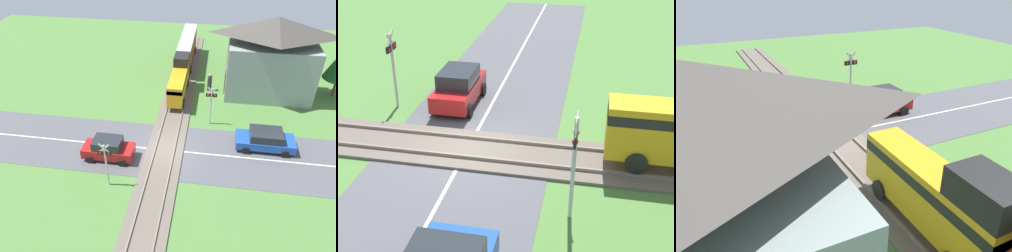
{
  "view_description": "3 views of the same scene",
  "coord_description": "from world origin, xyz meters",
  "views": [
    {
      "loc": [
        3.13,
        -18.95,
        15.9
      ],
      "look_at": [
        0.0,
        1.5,
        1.2
      ],
      "focal_mm": 35.0,
      "sensor_mm": 36.0,
      "label": 1
    },
    {
      "loc": [
        14.53,
        4.44,
        8.98
      ],
      "look_at": [
        0.0,
        1.5,
        1.2
      ],
      "focal_mm": 50.0,
      "sensor_mm": 36.0,
      "label": 2
    },
    {
      "loc": [
        6.24,
        14.69,
        8.04
      ],
      "look_at": [
        0.0,
        1.5,
        1.2
      ],
      "focal_mm": 35.0,
      "sensor_mm": 36.0,
      "label": 3
    }
  ],
  "objects": [
    {
      "name": "train",
      "position": [
        0.0,
        12.66,
        1.87
      ],
      "size": [
        1.58,
        14.93,
        3.18
      ],
      "color": "gold",
      "rests_on": "track_bed"
    },
    {
      "name": "crossing_signal_east_approach",
      "position": [
        3.14,
        4.1,
        2.19
      ],
      "size": [
        0.9,
        0.18,
        3.45
      ],
      "color": "#B7B7B7",
      "rests_on": "ground_plane"
    },
    {
      "name": "pedestrian_by_station",
      "position": [
        2.84,
        9.93,
        0.8
      ],
      "size": [
        0.43,
        0.43,
        1.76
      ],
      "color": "#333338",
      "rests_on": "ground_plane"
    },
    {
      "name": "crossing_signal_west_approach",
      "position": [
        -3.14,
        -4.1,
        2.19
      ],
      "size": [
        0.9,
        0.18,
        3.45
      ],
      "color": "#B7B7B7",
      "rests_on": "ground_plane"
    },
    {
      "name": "ground_plane",
      "position": [
        0.0,
        0.0,
        0.0
      ],
      "size": [
        60.0,
        60.0,
        0.0
      ],
      "primitive_type": "plane",
      "color": "#4C7A38"
    },
    {
      "name": "track_bed",
      "position": [
        0.0,
        0.0,
        0.07
      ],
      "size": [
        2.8,
        48.0,
        0.24
      ],
      "color": "#665B51",
      "rests_on": "ground_plane"
    },
    {
      "name": "road_surface",
      "position": [
        0.0,
        0.0,
        0.01
      ],
      "size": [
        48.0,
        6.4,
        0.02
      ],
      "color": "#515156",
      "rests_on": "ground_plane"
    },
    {
      "name": "car_near_crossing",
      "position": [
        -3.93,
        -1.44,
        0.85
      ],
      "size": [
        3.67,
        1.79,
        1.66
      ],
      "color": "#A81919",
      "rests_on": "ground_plane"
    },
    {
      "name": "car_far_side",
      "position": [
        7.43,
        1.44,
        0.81
      ],
      "size": [
        4.36,
        2.07,
        1.55
      ],
      "color": "#1E4CA8",
      "rests_on": "ground_plane"
    },
    {
      "name": "station_building",
      "position": [
        8.23,
        9.85,
        3.65
      ],
      "size": [
        8.46,
        4.61,
        7.49
      ],
      "color": "gray",
      "rests_on": "ground_plane"
    }
  ]
}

